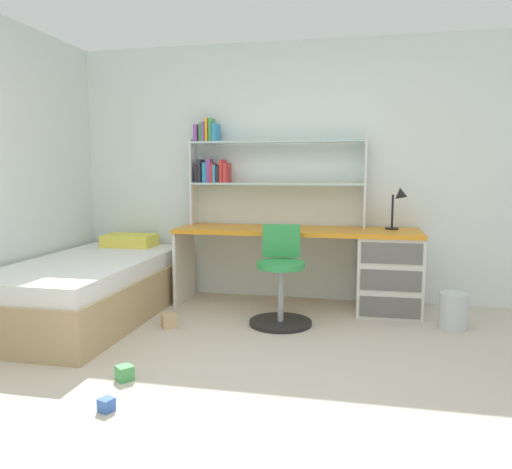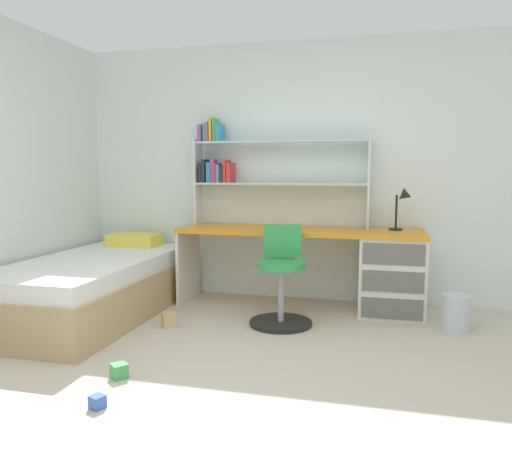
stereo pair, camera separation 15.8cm
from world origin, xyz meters
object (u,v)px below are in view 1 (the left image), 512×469
bed_platform (90,288)px  toy_block_blue_2 (106,405)px  bookshelf_hutch (249,164)px  desk_lamp (400,202)px  desk (363,265)px  toy_block_green_1 (125,373)px  swivel_chair (281,285)px  waste_bin (453,311)px  toy_block_natural_0 (169,321)px

bed_platform → toy_block_blue_2: 1.85m
bookshelf_hutch → desk_lamp: bookshelf_hutch is taller
desk → toy_block_green_1: bearing=-126.9°
bookshelf_hutch → swivel_chair: bearing=-59.9°
desk_lamp → desk: bearing=-165.7°
bookshelf_hutch → waste_bin: (1.82, -0.60, -1.18)m
waste_bin → toy_block_blue_2: (-2.05, -1.86, -0.11)m
desk → bed_platform: (-2.31, -0.71, -0.16)m
toy_block_natural_0 → toy_block_blue_2: size_ratio=1.58×
toy_block_natural_0 → toy_block_green_1: toy_block_natural_0 is taller
desk → toy_block_green_1: 2.38m
bookshelf_hutch → toy_block_blue_2: bearing=-95.3°
toy_block_natural_0 → toy_block_green_1: (0.12, -1.02, -0.01)m
bed_platform → toy_block_green_1: size_ratio=23.21×
bookshelf_hutch → toy_block_natural_0: (-0.44, -1.05, -1.28)m
toy_block_natural_0 → toy_block_blue_2: (0.21, -1.41, -0.02)m
bookshelf_hutch → waste_bin: bookshelf_hutch is taller
desk → desk_lamp: desk_lamp is taller
bookshelf_hutch → toy_block_green_1: size_ratio=18.82×
desk → toy_block_green_1: (-1.41, -1.88, -0.37)m
bed_platform → toy_block_natural_0: size_ratio=18.77×
toy_block_natural_0 → toy_block_blue_2: bearing=-81.5°
desk_lamp → waste_bin: bearing=-50.0°
toy_block_green_1 → toy_block_blue_2: toy_block_green_1 is taller
toy_block_green_1 → toy_block_blue_2: size_ratio=1.28×
desk_lamp → bed_platform: 2.84m
toy_block_natural_0 → swivel_chair: bearing=19.2°
bookshelf_hutch → swivel_chair: (0.43, -0.75, -1.00)m
desk → waste_bin: size_ratio=7.63×
bookshelf_hutch → swivel_chair: size_ratio=2.07×
bookshelf_hutch → swivel_chair: 1.32m
bookshelf_hutch → toy_block_natural_0: 1.71m
bookshelf_hutch → toy_block_blue_2: bookshelf_hutch is taller
waste_bin → desk_lamp: bearing=130.0°
desk_lamp → swivel_chair: (-0.98, -0.63, -0.66)m
desk_lamp → toy_block_blue_2: (-1.64, -2.34, -0.96)m
desk_lamp → swivel_chair: desk_lamp is taller
desk → toy_block_natural_0: bearing=-150.8°
desk_lamp → waste_bin: 1.06m
bed_platform → toy_block_natural_0: (0.78, -0.14, -0.20)m
swivel_chair → waste_bin: bearing=6.1°
desk_lamp → waste_bin: size_ratio=1.31×
toy_block_blue_2 → desk: bearing=59.6°
swivel_chair → toy_block_natural_0: size_ratio=7.36×
desk_lamp → waste_bin: (0.41, -0.49, -0.84)m
toy_block_blue_2 → swivel_chair: bearing=68.9°
swivel_chair → waste_bin: 1.40m
desk → toy_block_green_1: desk is taller
desk → toy_block_blue_2: desk is taller
toy_block_green_1 → bookshelf_hutch: bearing=81.3°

